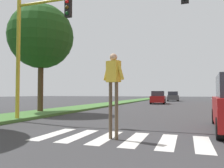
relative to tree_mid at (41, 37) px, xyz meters
name	(u,v)px	position (x,y,z in m)	size (l,w,h in m)	color
ground_plane	(179,104)	(8.28, 16.01, -5.14)	(140.00, 140.00, 0.00)	#38383A
crosswalk	(151,140)	(8.28, -6.27, -5.14)	(6.75, 2.20, 0.01)	silver
median_strip	(113,103)	(0.47, 14.01, -5.07)	(2.90, 64.00, 0.15)	#477A38
tree_mid	(41,37)	(0.00, 0.00, 0.00)	(4.30, 4.30, 7.16)	#4C3823
traffic_light_gantry	(68,25)	(4.28, -3.97, -0.77)	(9.04, 0.30, 6.00)	gold
pedestrian_performer	(113,82)	(7.23, -6.45, -3.48)	(0.73, 0.36, 2.49)	brown
sedan_midblock	(158,98)	(5.73, 16.37, -4.39)	(1.96, 4.13, 1.62)	maroon
sedan_distant	(173,97)	(6.89, 27.64, -4.37)	(2.22, 4.24, 1.66)	#474C51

